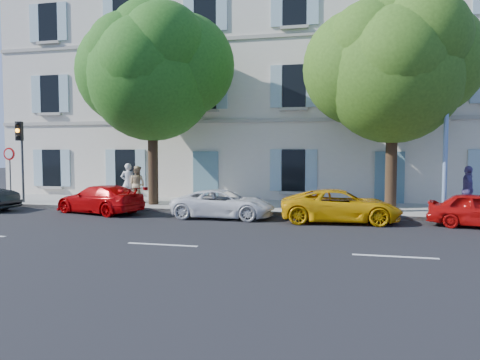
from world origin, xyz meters
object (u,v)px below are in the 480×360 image
(traffic_light, at_px, (20,144))
(street_lamp, at_px, (448,85))
(car_white_coupe, at_px, (223,204))
(pedestrian_a, at_px, (128,183))
(car_red_coupe, at_px, (100,199))
(tree_left, at_px, (152,77))
(road_sign, at_px, (10,163))
(car_yellow_supercar, at_px, (341,206))
(tree_right, at_px, (393,73))
(pedestrian_c, at_px, (468,190))
(pedestrian_b, at_px, (137,184))

(traffic_light, height_order, street_lamp, street_lamp)
(traffic_light, bearing_deg, car_white_coupe, -8.99)
(car_white_coupe, relative_size, pedestrian_a, 2.13)
(car_red_coupe, relative_size, street_lamp, 0.47)
(car_red_coupe, distance_m, pedestrian_a, 2.77)
(tree_left, distance_m, road_sign, 7.95)
(tree_left, distance_m, street_lamp, 11.98)
(car_yellow_supercar, distance_m, street_lamp, 5.77)
(tree_right, bearing_deg, traffic_light, -177.35)
(car_red_coupe, height_order, pedestrian_c, pedestrian_c)
(car_red_coupe, bearing_deg, road_sign, -89.68)
(tree_right, height_order, traffic_light, tree_right)
(tree_right, xyz_separation_m, pedestrian_a, (-11.56, 0.48, -4.48))
(traffic_light, height_order, pedestrian_a, traffic_light)
(car_yellow_supercar, distance_m, traffic_light, 14.71)
(car_yellow_supercar, xyz_separation_m, pedestrian_a, (-9.70, 2.85, 0.47))
(street_lamp, height_order, pedestrian_a, street_lamp)
(car_white_coupe, distance_m, pedestrian_a, 6.09)
(car_white_coupe, distance_m, car_yellow_supercar, 4.34)
(street_lamp, height_order, pedestrian_b, street_lamp)
(car_red_coupe, distance_m, tree_right, 12.66)
(tree_right, distance_m, pedestrian_c, 5.27)
(tree_right, distance_m, road_sign, 17.44)
(pedestrian_a, bearing_deg, tree_right, 154.67)
(street_lamp, distance_m, pedestrian_b, 13.62)
(traffic_light, bearing_deg, car_yellow_supercar, -6.40)
(car_red_coupe, xyz_separation_m, pedestrian_b, (0.28, 2.81, 0.42))
(road_sign, relative_size, pedestrian_b, 1.50)
(car_red_coupe, bearing_deg, traffic_light, -90.22)
(pedestrian_a, xyz_separation_m, pedestrian_b, (0.41, 0.08, -0.06))
(traffic_light, height_order, pedestrian_c, traffic_light)
(tree_right, xyz_separation_m, street_lamp, (1.79, -1.16, -0.65))
(road_sign, bearing_deg, car_white_coupe, -9.27)
(tree_left, height_order, street_lamp, tree_left)
(car_red_coupe, xyz_separation_m, car_yellow_supercar, (9.57, -0.12, 0.01))
(street_lamp, relative_size, pedestrian_a, 4.62)
(car_white_coupe, relative_size, pedestrian_c, 2.12)
(car_white_coupe, height_order, tree_right, tree_right)
(road_sign, distance_m, pedestrian_b, 6.10)
(road_sign, xyz_separation_m, pedestrian_c, (19.83, 0.43, -0.92))
(road_sign, xyz_separation_m, street_lamp, (18.85, -0.58, 2.91))
(pedestrian_a, bearing_deg, pedestrian_b, 168.06)
(pedestrian_c, bearing_deg, tree_left, 87.59)
(street_lamp, bearing_deg, pedestrian_a, 173.01)
(tree_left, bearing_deg, tree_right, -0.09)
(pedestrian_a, relative_size, pedestrian_b, 1.07)
(road_sign, bearing_deg, pedestrian_b, 10.87)
(car_white_coupe, relative_size, pedestrian_b, 2.28)
(car_white_coupe, distance_m, pedestrian_b, 5.76)
(tree_right, height_order, pedestrian_a, tree_right)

